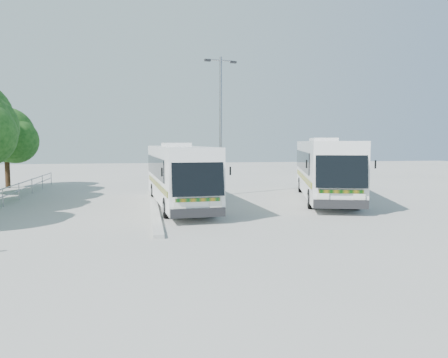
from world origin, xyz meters
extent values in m
plane|color=#A2A29D|center=(0.00, 0.00, 0.00)|extent=(100.00, 100.00, 0.00)
cube|color=#B2B2AD|center=(-2.30, 2.00, 0.07)|extent=(0.40, 16.00, 0.15)
cylinder|color=gray|center=(-10.00, 4.00, 0.95)|extent=(0.06, 22.00, 0.06)
cylinder|color=gray|center=(-10.00, 4.00, 0.55)|extent=(0.06, 22.00, 0.06)
cylinder|color=gray|center=(-10.00, 14.00, 0.50)|extent=(0.06, 0.06, 1.00)
cylinder|color=#382314|center=(-12.70, 13.30, 1.39)|extent=(0.36, 0.36, 2.77)
sphere|color=#11360E|center=(-12.70, 13.30, 3.91)|extent=(4.03, 4.03, 4.03)
sphere|color=#11360E|center=(-11.94, 12.80, 3.46)|extent=(3.28, 3.28, 3.28)
cube|color=white|center=(-1.00, 1.86, 1.73)|extent=(3.01, 11.22, 2.82)
cube|color=black|center=(-0.65, -3.70, 2.08)|extent=(2.15, 0.56, 1.80)
cube|color=black|center=(-2.21, 2.34, 2.08)|extent=(0.61, 8.86, 1.02)
cube|color=black|center=(0.14, 2.49, 2.08)|extent=(0.61, 8.86, 1.02)
cube|color=#0D5C1B|center=(-2.16, 1.51, 1.20)|extent=(0.64, 9.60, 0.26)
cylinder|color=black|center=(-1.81, -1.80, 0.46)|extent=(0.34, 0.94, 0.92)
cylinder|color=black|center=(0.27, -1.67, 0.46)|extent=(0.34, 0.94, 0.92)
cylinder|color=black|center=(-2.24, 4.94, 0.46)|extent=(0.34, 0.94, 0.92)
cylinder|color=black|center=(-0.16, 5.07, 0.46)|extent=(0.34, 0.94, 0.92)
cube|color=silver|center=(7.71, 3.08, 1.89)|extent=(5.81, 12.29, 3.07)
cube|color=black|center=(6.00, -2.74, 2.26)|extent=(2.35, 1.09, 1.95)
cube|color=black|center=(6.65, 4.02, 2.26)|extent=(2.77, 9.28, 1.11)
cube|color=black|center=(9.10, 3.30, 2.26)|extent=(2.77, 9.28, 1.11)
cube|color=#0D6011|center=(6.39, 3.15, 1.31)|extent=(2.97, 10.04, 0.28)
cylinder|color=black|center=(5.51, -0.36, 0.50)|extent=(0.57, 1.05, 1.01)
cylinder|color=black|center=(7.69, -1.00, 0.50)|extent=(0.57, 1.05, 1.01)
cylinder|color=black|center=(7.58, 6.68, 0.50)|extent=(0.57, 1.05, 1.01)
cylinder|color=black|center=(9.76, 6.04, 0.50)|extent=(0.57, 1.05, 1.01)
cylinder|color=gray|center=(2.00, 6.10, 4.33)|extent=(0.20, 0.20, 8.65)
cylinder|color=gray|center=(2.00, 6.10, 8.43)|extent=(1.71, 0.44, 0.09)
cube|color=black|center=(1.15, 5.92, 8.38)|extent=(0.41, 0.27, 0.13)
cube|color=black|center=(2.85, 6.27, 8.38)|extent=(0.41, 0.27, 0.13)
camera|label=1|loc=(-2.75, -21.10, 3.37)|focal=35.00mm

